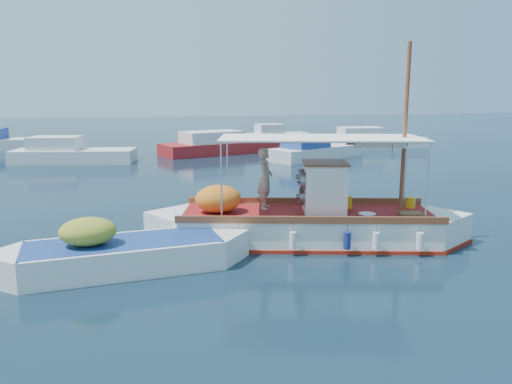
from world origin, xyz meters
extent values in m
plane|color=black|center=(0.00, 0.00, 0.00)|extent=(160.00, 160.00, 0.00)
cube|color=white|center=(-0.20, -0.48, 0.33)|extent=(7.46, 4.05, 1.04)
cube|color=white|center=(-3.63, 0.40, 0.33)|extent=(2.29, 2.29, 1.04)
cube|color=white|center=(3.24, -1.36, 0.33)|extent=(2.29, 2.29, 1.04)
cube|color=#A62010|center=(-0.20, -0.48, 0.02)|extent=(7.57, 4.14, 0.17)
cube|color=maroon|center=(-0.20, -0.48, 0.83)|extent=(7.41, 3.86, 0.06)
cube|color=brown|center=(0.10, 0.67, 0.95)|extent=(6.99, 1.87, 0.19)
cube|color=brown|center=(-0.49, -1.64, 0.95)|extent=(6.99, 1.87, 0.19)
cube|color=white|center=(0.26, -0.60, 1.56)|extent=(1.40, 1.47, 1.42)
cube|color=brown|center=(0.26, -0.60, 2.30)|extent=(1.52, 1.59, 0.06)
cylinder|color=slate|center=(-0.41, -0.74, 1.84)|extent=(0.32, 0.51, 0.47)
cylinder|color=slate|center=(-0.26, -0.15, 1.84)|extent=(0.32, 0.51, 0.47)
cylinder|color=slate|center=(-0.33, -0.45, 1.32)|extent=(0.32, 0.51, 0.47)
cylinder|color=brown|center=(2.37, -1.14, 3.21)|extent=(0.14, 0.14, 4.73)
cylinder|color=brown|center=(1.64, -0.95, 2.84)|extent=(1.67, 0.49, 0.08)
cylinder|color=silver|center=(-2.23, 1.11, 1.91)|extent=(0.05, 0.05, 2.13)
cylinder|color=silver|center=(-2.74, -0.90, 1.91)|extent=(0.05, 0.05, 2.13)
cylinder|color=silver|center=(2.99, -0.22, 1.91)|extent=(0.05, 0.05, 2.13)
cylinder|color=silver|center=(2.48, -2.24, 1.91)|extent=(0.05, 0.05, 2.13)
cube|color=white|center=(0.13, -0.56, 3.00)|extent=(5.97, 3.58, 0.04)
ellipsoid|color=orange|center=(-2.67, 0.15, 1.25)|extent=(1.56, 1.42, 0.79)
cube|color=gold|center=(1.12, -0.28, 1.04)|extent=(0.27, 0.22, 0.38)
cylinder|color=gold|center=(2.99, -0.61, 1.01)|extent=(0.35, 0.35, 0.32)
cube|color=brown|center=(2.46, -1.55, 0.91)|extent=(0.70, 0.56, 0.11)
cylinder|color=#B2B2B2|center=(1.23, -1.38, 0.91)|extent=(0.58, 0.58, 0.11)
cylinder|color=white|center=(1.57, -1.96, 2.39)|extent=(0.28, 0.10, 0.28)
cylinder|color=white|center=(-2.36, -1.30, 0.43)|extent=(0.23, 0.23, 0.45)
cylinder|color=navy|center=(0.39, -2.00, 0.43)|extent=(0.23, 0.23, 0.45)
cylinder|color=white|center=(2.23, -2.47, 0.43)|extent=(0.23, 0.23, 0.45)
imported|color=#A69E89|center=(-1.25, 0.28, 1.76)|extent=(0.64, 0.76, 1.79)
cube|color=white|center=(-5.27, -1.69, 0.25)|extent=(4.77, 2.31, 0.90)
cube|color=white|center=(-7.55, -1.95, 0.25)|extent=(1.78, 1.78, 0.90)
cube|color=white|center=(-2.99, -1.43, 0.25)|extent=(1.78, 1.78, 0.90)
cube|color=navy|center=(-5.27, -1.69, 0.68)|extent=(4.75, 2.11, 0.05)
ellipsoid|color=#959E2C|center=(-6.06, -1.78, 1.03)|extent=(1.43, 1.22, 0.66)
cube|color=silver|center=(-8.76, 18.70, 0.30)|extent=(7.58, 3.64, 1.00)
cube|color=silver|center=(-9.84, 18.90, 1.20)|extent=(3.22, 2.52, 0.80)
cube|color=#A41B1C|center=(1.54, 21.57, 0.30)|extent=(10.39, 5.93, 1.00)
cube|color=silver|center=(0.12, 21.08, 1.20)|extent=(4.57, 3.56, 0.80)
cube|color=silver|center=(6.38, 16.89, 0.30)|extent=(7.10, 5.20, 1.00)
cube|color=#2A448C|center=(5.47, 16.41, 1.20)|extent=(3.31, 2.95, 0.80)
cube|color=silver|center=(13.20, 22.43, 0.30)|extent=(8.01, 3.25, 1.00)
cube|color=silver|center=(12.03, 22.53, 1.20)|extent=(3.30, 2.46, 0.80)
cube|color=silver|center=(-15.08, 27.61, 0.30)|extent=(6.89, 2.85, 1.00)
cube|color=silver|center=(6.93, 28.09, 0.30)|extent=(5.64, 2.75, 1.00)
cube|color=silver|center=(6.12, 27.98, 1.20)|extent=(2.38, 1.99, 0.80)
camera|label=1|loc=(-4.78, -13.67, 4.22)|focal=35.00mm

